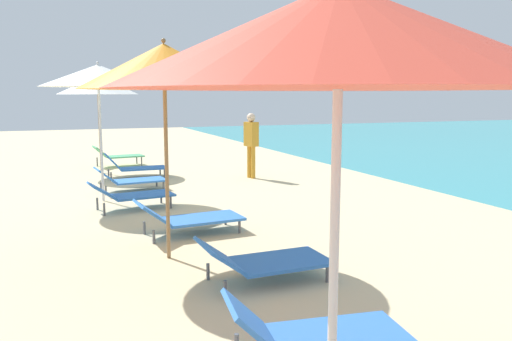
# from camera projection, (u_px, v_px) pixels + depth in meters

# --- Properties ---
(umbrella_fourth) EXTENTS (2.26, 2.26, 2.71)m
(umbrella_fourth) POSITION_uv_depth(u_px,v_px,m) (339.00, 37.00, 2.48)
(umbrella_fourth) COLOR silver
(umbrella_fourth) RESTS_ON ground
(lounger_fourth_shoreside) EXTENTS (1.47, 0.75, 0.62)m
(lounger_fourth_shoreside) POSITION_uv_depth(u_px,v_px,m) (312.00, 332.00, 3.94)
(lounger_fourth_shoreside) COLOR blue
(lounger_fourth_shoreside) RESTS_ON ground
(umbrella_fifth) EXTENTS (2.13, 2.13, 2.81)m
(umbrella_fifth) POSITION_uv_depth(u_px,v_px,m) (164.00, 67.00, 6.36)
(umbrella_fifth) COLOR olive
(umbrella_fifth) RESTS_ON ground
(lounger_fifth_shoreside) EXTENTS (1.66, 0.79, 0.56)m
(lounger_fifth_shoreside) POSITION_uv_depth(u_px,v_px,m) (188.00, 217.00, 7.83)
(lounger_fifth_shoreside) COLOR blue
(lounger_fifth_shoreside) RESTS_ON ground
(lounger_fifth_inland) EXTENTS (1.51, 0.74, 0.53)m
(lounger_fifth_inland) POSITION_uv_depth(u_px,v_px,m) (263.00, 260.00, 5.82)
(lounger_fifth_inland) COLOR blue
(lounger_fifth_inland) RESTS_ON ground
(umbrella_sixth) EXTENTS (2.24, 2.24, 2.76)m
(umbrella_sixth) POSITION_uv_depth(u_px,v_px,m) (98.00, 76.00, 9.98)
(umbrella_sixth) COLOR silver
(umbrella_sixth) RESTS_ON ground
(lounger_sixth_shoreside) EXTENTS (1.59, 0.80, 0.56)m
(lounger_sixth_shoreside) POSITION_uv_depth(u_px,v_px,m) (130.00, 179.00, 11.41)
(lounger_sixth_shoreside) COLOR blue
(lounger_sixth_shoreside) RESTS_ON ground
(lounger_sixth_inland) EXTENTS (1.59, 0.86, 0.55)m
(lounger_sixth_inland) POSITION_uv_depth(u_px,v_px,m) (131.00, 194.00, 9.52)
(lounger_sixth_inland) COLOR blue
(lounger_sixth_inland) RESTS_ON ground
(umbrella_farthest) EXTENTS (2.13, 2.13, 2.69)m
(umbrella_farthest) POSITION_uv_depth(u_px,v_px,m) (98.00, 85.00, 13.77)
(umbrella_farthest) COLOR olive
(umbrella_farthest) RESTS_ON ground
(lounger_farthest_shoreside) EXTENTS (1.51, 0.81, 0.63)m
(lounger_farthest_shoreside) POSITION_uv_depth(u_px,v_px,m) (118.00, 155.00, 15.37)
(lounger_farthest_shoreside) COLOR #4CA572
(lounger_farthest_shoreside) RESTS_ON ground
(lounger_farthest_inland) EXTENTS (1.55, 0.67, 0.65)m
(lounger_farthest_inland) POSITION_uv_depth(u_px,v_px,m) (134.00, 167.00, 13.19)
(lounger_farthest_inland) COLOR blue
(lounger_farthest_inland) RESTS_ON ground
(person_walking_mid) EXTENTS (0.31, 0.41, 1.67)m
(person_walking_mid) POSITION_uv_depth(u_px,v_px,m) (251.00, 139.00, 13.07)
(person_walking_mid) COLOR orange
(person_walking_mid) RESTS_ON ground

